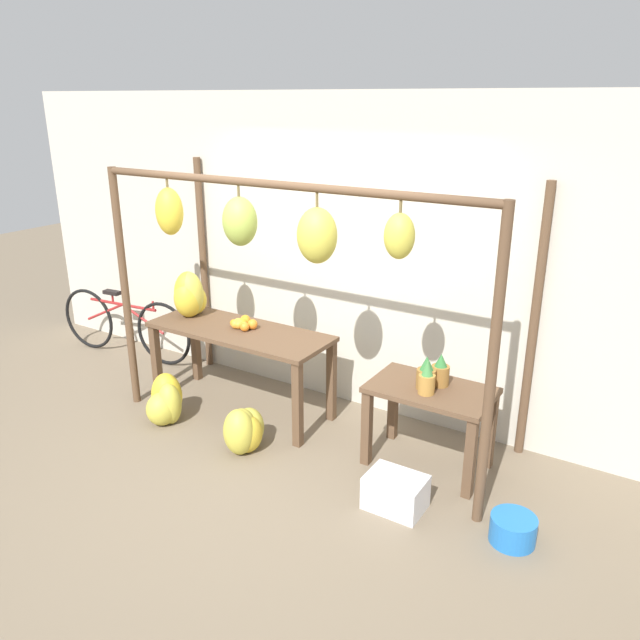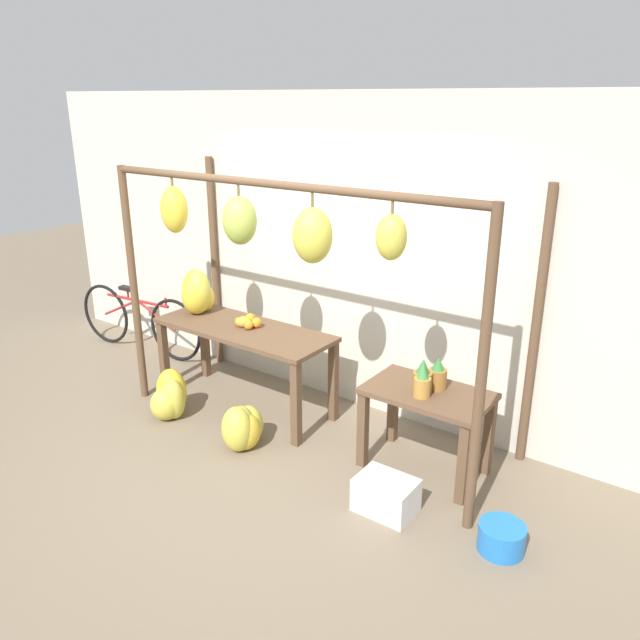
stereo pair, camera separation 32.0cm
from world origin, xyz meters
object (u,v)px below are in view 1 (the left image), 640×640
pineapple_cluster (430,375)px  banana_pile_ground_left (166,402)px  banana_pile_ground_right (244,431)px  blue_bucket (513,529)px  banana_pile_on_table (190,296)px  orange_pile (243,323)px  fruit_crate_white (395,492)px  parked_bicycle (125,325)px

pineapple_cluster → banana_pile_ground_left: bearing=-165.8°
banana_pile_ground_right → blue_bucket: 2.19m
blue_bucket → banana_pile_on_table: bearing=170.2°
orange_pile → pineapple_cluster: bearing=-0.8°
banana_pile_ground_left → fruit_crate_white: 2.27m
banana_pile_ground_left → blue_bucket: (3.08, 0.03, -0.10)m
blue_bucket → parked_bicycle: size_ratio=0.17×
pineapple_cluster → banana_pile_ground_right: pineapple_cluster is taller
orange_pile → fruit_crate_white: (1.85, -0.64, -0.71)m
banana_pile_on_table → blue_bucket: 3.44m
pineapple_cluster → fruit_crate_white: size_ratio=0.78×
parked_bicycle → banana_pile_ground_left: bearing=-30.1°
banana_pile_ground_left → fruit_crate_white: size_ratio=1.13×
orange_pile → parked_bicycle: size_ratio=0.15×
fruit_crate_white → blue_bucket: bearing=5.7°
banana_pile_ground_right → blue_bucket: banana_pile_ground_right is taller
banana_pile_on_table → banana_pile_ground_left: banana_pile_on_table is taller
banana_pile_ground_right → parked_bicycle: size_ratio=0.26×
parked_bicycle → orange_pile: bearing=-7.8°
banana_pile_on_table → fruit_crate_white: banana_pile_on_table is taller
banana_pile_on_table → fruit_crate_white: (2.47, -0.64, -0.86)m
blue_bucket → pineapple_cluster: bearing=147.6°
banana_pile_ground_right → blue_bucket: size_ratio=1.55×
orange_pile → parked_bicycle: 1.97m
pineapple_cluster → blue_bucket: size_ratio=1.06×
orange_pile → blue_bucket: orange_pile is taller
banana_pile_on_table → fruit_crate_white: 2.69m
orange_pile → banana_pile_ground_right: size_ratio=0.56×
orange_pile → banana_pile_ground_right: bearing=-52.7°
banana_pile_on_table → parked_bicycle: banana_pile_on_table is taller
fruit_crate_white → banana_pile_ground_right: bearing=178.7°
banana_pile_on_table → blue_bucket: banana_pile_on_table is taller
pineapple_cluster → orange_pile: bearing=179.2°
fruit_crate_white → parked_bicycle: parked_bicycle is taller
fruit_crate_white → parked_bicycle: 3.86m
banana_pile_ground_left → banana_pile_ground_right: banana_pile_ground_left is taller
pineapple_cluster → fruit_crate_white: 0.90m
fruit_crate_white → blue_bucket: fruit_crate_white is taller
banana_pile_ground_right → parked_bicycle: 2.52m
banana_pile_on_table → blue_bucket: bearing=-9.8°
banana_pile_on_table → orange_pile: (0.62, -0.00, -0.15)m
fruit_crate_white → banana_pile_on_table: bearing=165.4°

